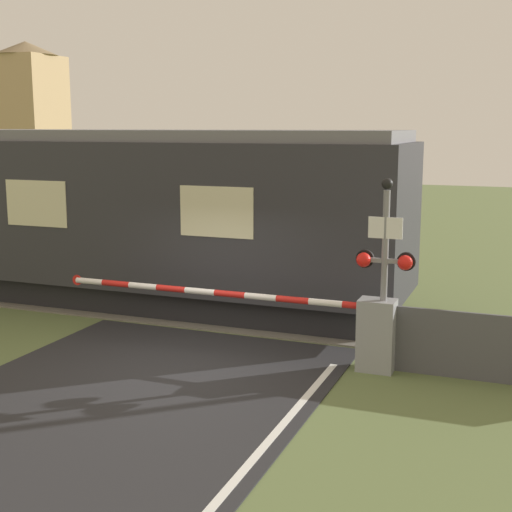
% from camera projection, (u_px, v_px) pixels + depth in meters
% --- Properties ---
extents(ground_plane, '(80.00, 80.00, 0.00)m').
position_uv_depth(ground_plane, '(176.00, 366.00, 12.04)').
color(ground_plane, '#5B6B3D').
extents(track_bed, '(36.00, 3.20, 0.13)m').
position_uv_depth(track_bed, '(255.00, 312.00, 15.42)').
color(track_bed, '#666056').
rests_on(track_bed, ground_plane).
extents(train, '(15.37, 2.99, 3.92)m').
position_uv_depth(train, '(78.00, 213.00, 16.65)').
color(train, black).
rests_on(train, ground_plane).
extents(crossing_barrier, '(6.24, 0.44, 1.20)m').
position_uv_depth(crossing_barrier, '(345.00, 327.00, 11.91)').
color(crossing_barrier, gray).
rests_on(crossing_barrier, ground_plane).
extents(signal_post, '(0.97, 0.26, 3.19)m').
position_uv_depth(signal_post, '(385.00, 263.00, 11.48)').
color(signal_post, gray).
rests_on(signal_post, ground_plane).
extents(distant_building, '(3.80, 3.80, 8.82)m').
position_uv_depth(distant_building, '(29.00, 118.00, 41.89)').
color(distant_building, tan).
rests_on(distant_building, ground_plane).
extents(roadside_fence, '(3.79, 0.06, 1.10)m').
position_uv_depth(roadside_fence, '(504.00, 350.00, 11.14)').
color(roadside_fence, '#4C4C51').
rests_on(roadside_fence, ground_plane).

